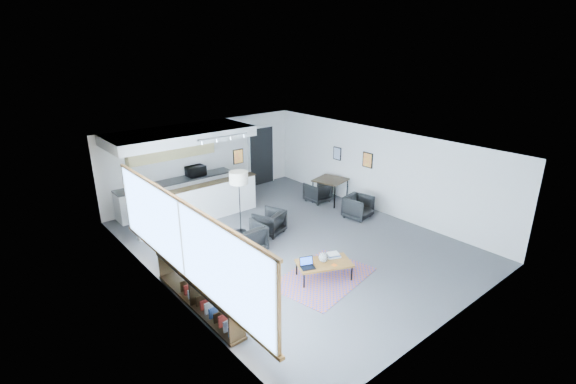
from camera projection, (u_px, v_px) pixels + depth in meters
room at (291, 196)px, 10.68m from camera, size 7.02×9.02×2.62m
window at (182, 242)px, 7.89m from camera, size 0.10×5.95×1.66m
console at (198, 293)px, 8.26m from camera, size 0.35×3.00×0.80m
kitchenette at (182, 170)px, 12.60m from camera, size 4.20×1.96×2.60m
doorway at (261, 156)px, 15.33m from camera, size 1.10×0.12×2.15m
track_light at (223, 138)px, 11.49m from camera, size 1.60×0.07×0.15m
wall_art_lower at (368, 160)px, 12.97m from camera, size 0.03×0.38×0.48m
wall_art_upper at (337, 153)px, 13.93m from camera, size 0.03×0.34×0.44m
kilim_rug at (324, 278)px, 9.40m from camera, size 2.47×1.91×0.01m
coffee_table at (324, 264)px, 9.28m from camera, size 1.36×1.09×0.39m
laptop at (307, 264)px, 9.07m from camera, size 0.37×0.34×0.21m
ceramic_pot at (324, 257)px, 9.26m from camera, size 0.22×0.22×0.22m
book_stack at (333, 255)px, 9.51m from camera, size 0.38×0.34×0.09m
coaster at (334, 265)px, 9.15m from camera, size 0.11×0.11×0.01m
armchair_left at (247, 237)px, 10.44m from camera, size 0.80×0.75×0.81m
armchair_right at (269, 221)px, 11.47m from camera, size 0.91×0.88×0.74m
floor_lamp at (239, 180)px, 11.14m from camera, size 0.65×0.65×1.77m
dining_table at (330, 181)px, 13.64m from camera, size 1.13×1.13×0.78m
dining_chair_near at (358, 208)px, 12.53m from camera, size 0.72×0.69×0.64m
dining_chair_far at (318, 193)px, 13.81m from camera, size 0.61×0.57×0.62m
microwave at (196, 170)px, 13.42m from camera, size 0.60×0.35×0.40m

